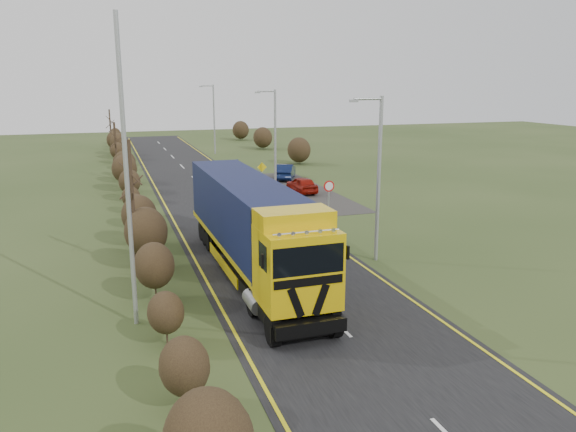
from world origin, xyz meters
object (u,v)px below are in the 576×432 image
Objects in this scene: lorry at (250,222)px; car_blue_sedan at (285,172)px; streetlight_near at (377,173)px; speed_sign at (329,192)px; car_red_hatchback at (302,185)px.

lorry is 25.49m from car_blue_sedan.
streetlight_near is at bearing 107.01° from car_blue_sedan.
streetlight_near is at bearing -96.64° from speed_sign.
lorry is 6.13× the size of speed_sign.
car_blue_sedan is (0.70, 6.32, 0.05)m from car_red_hatchback.
streetlight_near is 8.64m from speed_sign.
car_blue_sedan is 23.96m from streetlight_near.
lorry is at bearing -178.49° from streetlight_near.
lorry is 4.18× the size of car_red_hatchback.
car_red_hatchback is 17.72m from streetlight_near.
streetlight_near is (6.25, 0.17, 1.86)m from lorry.
speed_sign is at bearing 83.36° from streetlight_near.
streetlight_near reaches higher than speed_sign.
streetlight_near is at bearing 79.08° from car_red_hatchback.
speed_sign is (0.96, 8.21, -2.52)m from streetlight_near.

